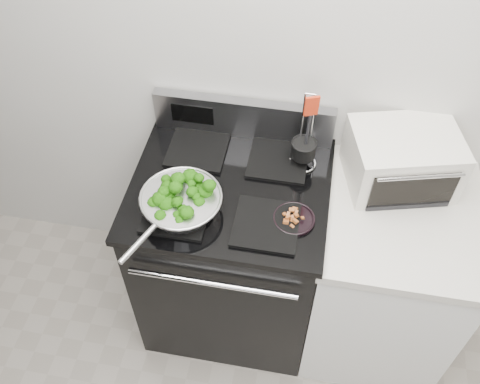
% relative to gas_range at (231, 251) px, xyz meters
% --- Properties ---
extents(back_wall, '(4.00, 0.02, 2.70)m').
position_rel_gas_range_xyz_m(back_wall, '(0.30, 0.34, 0.86)').
color(back_wall, silver).
rests_on(back_wall, ground).
extents(gas_range, '(0.79, 0.69, 1.13)m').
position_rel_gas_range_xyz_m(gas_range, '(0.00, 0.00, 0.00)').
color(gas_range, black).
rests_on(gas_range, floor).
extents(counter, '(0.62, 0.68, 0.92)m').
position_rel_gas_range_xyz_m(counter, '(0.68, -0.00, -0.03)').
color(counter, white).
rests_on(counter, floor).
extents(skillet, '(0.31, 0.47, 0.07)m').
position_rel_gas_range_xyz_m(skillet, '(-0.16, -0.16, 0.51)').
color(skillet, silver).
rests_on(skillet, gas_range).
extents(broccoli_pile, '(0.24, 0.24, 0.08)m').
position_rel_gas_range_xyz_m(broccoli_pile, '(-0.15, -0.16, 0.53)').
color(broccoli_pile, '#0D3304').
rests_on(broccoli_pile, skillet).
extents(bacon_plate, '(0.16, 0.16, 0.04)m').
position_rel_gas_range_xyz_m(bacon_plate, '(0.27, -0.13, 0.48)').
color(bacon_plate, black).
rests_on(bacon_plate, gas_range).
extents(utensil_holder, '(0.12, 0.12, 0.36)m').
position_rel_gas_range_xyz_m(utensil_holder, '(0.27, 0.17, 0.53)').
color(utensil_holder, silver).
rests_on(utensil_holder, gas_range).
extents(toaster_oven, '(0.47, 0.40, 0.23)m').
position_rel_gas_range_xyz_m(toaster_oven, '(0.65, 0.18, 0.55)').
color(toaster_oven, silver).
rests_on(toaster_oven, counter).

